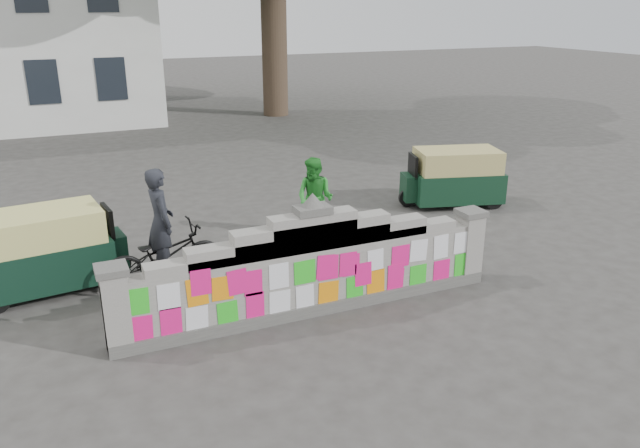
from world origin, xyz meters
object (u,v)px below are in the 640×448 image
(rickshaw_left, at_px, (45,250))
(cyclist_rider, at_px, (162,236))
(cyclist_bike, at_px, (164,256))
(pedestrian, at_px, (315,198))
(rickshaw_right, at_px, (454,176))

(rickshaw_left, bearing_deg, cyclist_rider, -27.02)
(cyclist_bike, bearing_deg, cyclist_rider, -0.00)
(pedestrian, distance_m, rickshaw_right, 4.09)
(cyclist_rider, relative_size, rickshaw_left, 0.72)
(cyclist_bike, relative_size, cyclist_rider, 1.12)
(cyclist_bike, bearing_deg, rickshaw_left, 63.34)
(pedestrian, height_order, rickshaw_right, pedestrian)
(cyclist_bike, relative_size, rickshaw_left, 0.81)
(cyclist_bike, distance_m, rickshaw_left, 1.99)
(rickshaw_right, bearing_deg, cyclist_bike, 29.97)
(cyclist_bike, relative_size, rickshaw_right, 0.82)
(cyclist_rider, height_order, pedestrian, cyclist_rider)
(cyclist_rider, distance_m, rickshaw_left, 2.00)
(cyclist_rider, xyz_separation_m, rickshaw_right, (7.42, 1.86, -0.23))
(cyclist_bike, height_order, rickshaw_left, rickshaw_left)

